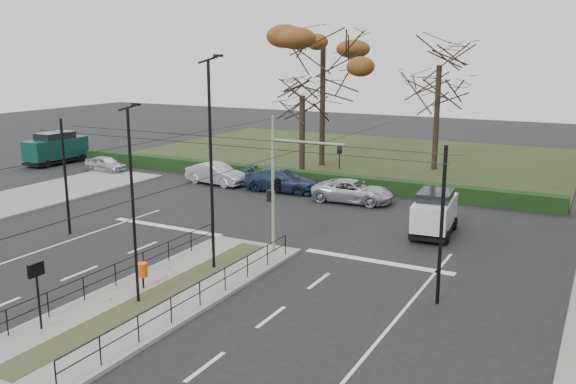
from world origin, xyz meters
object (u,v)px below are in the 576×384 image
(parked_car_second, at_px, (216,174))
(bare_tree_near, at_px, (302,102))
(streetlamp_median_near, at_px, (133,204))
(parked_car_fourth, at_px, (353,191))
(green_van, at_px, (56,148))
(white_van, at_px, (435,212))
(bare_tree_center, at_px, (439,73))
(streetlamp_median_far, at_px, (211,163))
(info_panel, at_px, (36,277))
(rust_tree, at_px, (323,47))
(litter_bin, at_px, (143,270))
(traffic_light, at_px, (280,182))
(parked_car_first, at_px, (106,164))
(parked_car_third, at_px, (282,180))

(parked_car_second, height_order, bare_tree_near, bare_tree_near)
(streetlamp_median_near, relative_size, parked_car_fourth, 1.45)
(parked_car_fourth, xyz_separation_m, green_van, (-27.40, 0.97, 0.68))
(parked_car_second, distance_m, white_van, 17.73)
(white_van, relative_size, bare_tree_center, 0.40)
(streetlamp_median_far, height_order, bare_tree_center, bare_tree_center)
(white_van, bearing_deg, info_panel, -116.21)
(info_panel, bearing_deg, rust_tree, 98.34)
(streetlamp_median_near, height_order, bare_tree_near, bare_tree_near)
(streetlamp_median_near, bearing_deg, rust_tree, 101.77)
(streetlamp_median_near, relative_size, white_van, 1.69)
(litter_bin, bearing_deg, bare_tree_near, 101.38)
(traffic_light, xyz_separation_m, bare_tree_center, (0.77, 24.38, 4.24))
(bare_tree_near, bearing_deg, white_van, -38.29)
(streetlamp_median_far, distance_m, bare_tree_center, 27.83)
(info_panel, distance_m, parked_car_fourth, 22.21)
(parked_car_first, distance_m, bare_tree_center, 27.08)
(info_panel, relative_size, parked_car_second, 0.50)
(streetlamp_median_far, xyz_separation_m, parked_car_fourth, (0.58, 14.37, -4.00))
(streetlamp_median_far, bearing_deg, green_van, 150.24)
(litter_bin, xyz_separation_m, streetlamp_median_near, (0.77, -1.14, 3.01))
(streetlamp_median_far, xyz_separation_m, bare_tree_near, (-5.77, 19.85, 0.97))
(parked_car_second, xyz_separation_m, parked_car_third, (5.21, 0.21, -0.00))
(streetlamp_median_near, xyz_separation_m, parked_car_fourth, (0.94, 18.76, -3.17))
(bare_tree_near, bearing_deg, info_panel, -81.56)
(parked_car_first, bearing_deg, bare_tree_near, -65.18)
(info_panel, xyz_separation_m, streetlamp_median_far, (1.68, 7.69, 2.74))
(traffic_light, bearing_deg, streetlamp_median_near, -103.54)
(traffic_light, distance_m, parked_car_first, 24.77)
(parked_car_fourth, distance_m, bare_tree_near, 9.76)
(traffic_light, bearing_deg, parked_car_third, 118.25)
(parked_car_second, bearing_deg, traffic_light, -129.17)
(traffic_light, distance_m, bare_tree_near, 18.30)
(white_van, bearing_deg, green_van, 170.71)
(streetlamp_median_far, relative_size, bare_tree_near, 1.12)
(info_panel, distance_m, green_van, 34.09)
(parked_car_fourth, xyz_separation_m, bare_tree_near, (-6.36, 5.48, 4.98))
(bare_tree_center, bearing_deg, white_van, -75.19)
(parked_car_first, height_order, bare_tree_near, bare_tree_near)
(parked_car_first, distance_m, parked_car_fourth, 20.97)
(green_van, bearing_deg, info_panel, -42.50)
(litter_bin, distance_m, parked_car_second, 20.13)
(white_van, bearing_deg, parked_car_third, 156.34)
(info_panel, bearing_deg, green_van, 137.50)
(bare_tree_center, bearing_deg, green_van, -157.16)
(litter_bin, xyz_separation_m, white_van, (8.06, 13.07, 0.33))
(rust_tree, distance_m, bare_tree_near, 6.44)
(streetlamp_median_near, bearing_deg, litter_bin, 124.04)
(traffic_light, bearing_deg, rust_tree, 110.07)
(info_panel, relative_size, streetlamp_median_near, 0.32)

